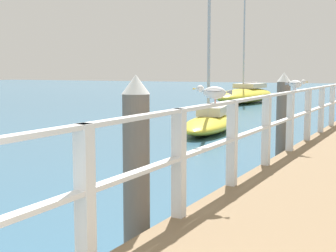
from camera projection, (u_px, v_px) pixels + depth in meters
The scene contains 7 objects.
pier_railing at pixel (332, 101), 13.48m from camera, with size 0.12×25.64×1.15m.
dock_piling_near at pixel (136, 172), 5.06m from camera, with size 0.29×0.29×2.04m.
dock_piling_far at pixel (283, 120), 10.31m from camera, with size 0.29×0.29×2.04m.
seagull_foreground at pixel (214, 92), 5.85m from camera, with size 0.47×0.22×0.21m.
seagull_background at pixel (296, 84), 9.50m from camera, with size 0.46×0.24×0.21m.
boat_0 at pixel (245, 95), 31.29m from camera, with size 2.63×7.82×7.98m.
boat_3 at pixel (210, 122), 16.59m from camera, with size 2.40×5.12×5.60m.
Camera 1 is at (0.87, -0.49, 2.08)m, focal length 52.07 mm.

